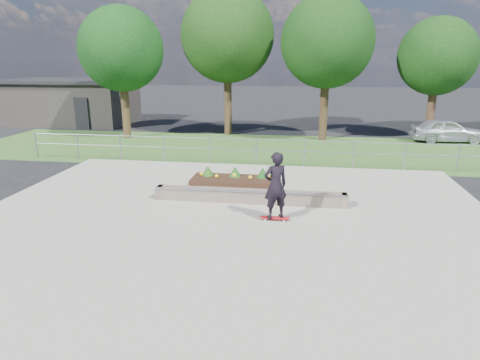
# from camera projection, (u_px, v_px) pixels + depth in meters

# --- Properties ---
(ground) EXTENTS (120.00, 120.00, 0.00)m
(ground) POSITION_uv_depth(u_px,v_px,m) (224.00, 237.00, 10.98)
(ground) COLOR black
(ground) RESTS_ON ground
(grass_verge) EXTENTS (30.00, 8.00, 0.02)m
(grass_verge) POSITION_uv_depth(u_px,v_px,m) (264.00, 149.00, 21.44)
(grass_verge) COLOR #2E5321
(grass_verge) RESTS_ON ground
(concrete_slab) EXTENTS (15.00, 15.00, 0.06)m
(concrete_slab) POSITION_uv_depth(u_px,v_px,m) (224.00, 236.00, 10.97)
(concrete_slab) COLOR gray
(concrete_slab) RESTS_ON ground
(fence) EXTENTS (20.06, 0.06, 1.20)m
(fence) POSITION_uv_depth(u_px,v_px,m) (256.00, 148.00, 17.90)
(fence) COLOR #979A9F
(fence) RESTS_ON ground
(building) EXTENTS (8.40, 5.40, 3.00)m
(building) POSITION_uv_depth(u_px,v_px,m) (72.00, 101.00, 29.63)
(building) COLOR #282524
(building) RESTS_ON ground
(tree_far_left) EXTENTS (4.55, 4.55, 7.15)m
(tree_far_left) POSITION_uv_depth(u_px,v_px,m) (121.00, 49.00, 23.12)
(tree_far_left) COLOR #392716
(tree_far_left) RESTS_ON ground
(tree_mid_left) EXTENTS (5.25, 5.25, 8.25)m
(tree_mid_left) POSITION_uv_depth(u_px,v_px,m) (227.00, 36.00, 24.04)
(tree_mid_left) COLOR #322314
(tree_mid_left) RESTS_ON ground
(tree_mid_right) EXTENTS (4.90, 4.90, 7.70)m
(tree_mid_right) POSITION_uv_depth(u_px,v_px,m) (327.00, 42.00, 22.43)
(tree_mid_right) COLOR #312113
(tree_mid_right) RESTS_ON ground
(tree_far_right) EXTENTS (4.20, 4.20, 6.60)m
(tree_far_right) POSITION_uv_depth(u_px,v_px,m) (437.00, 57.00, 23.22)
(tree_far_right) COLOR #382316
(tree_far_right) RESTS_ON ground
(grind_ledge) EXTENTS (6.00, 0.44, 0.43)m
(grind_ledge) POSITION_uv_depth(u_px,v_px,m) (249.00, 196.00, 13.35)
(grind_ledge) COLOR brown
(grind_ledge) RESTS_ON concrete_slab
(planter_bed) EXTENTS (3.00, 1.20, 0.61)m
(planter_bed) POSITION_uv_depth(u_px,v_px,m) (234.00, 180.00, 15.23)
(planter_bed) COLOR black
(planter_bed) RESTS_ON concrete_slab
(skateboarder) EXTENTS (0.81, 0.71, 1.95)m
(skateboarder) POSITION_uv_depth(u_px,v_px,m) (276.00, 186.00, 11.65)
(skateboarder) COLOR silver
(skateboarder) RESTS_ON concrete_slab
(parked_car) EXTENTS (3.83, 1.75, 1.28)m
(parked_car) POSITION_uv_depth(u_px,v_px,m) (447.00, 130.00, 23.12)
(parked_car) COLOR #B9BDC4
(parked_car) RESTS_ON ground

